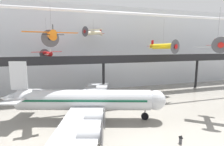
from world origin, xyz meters
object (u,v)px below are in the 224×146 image
(suspended_plane_silver_racer, at_px, (217,45))
(info_sign_pedestal, at_px, (181,140))
(suspended_plane_orange_highwing, at_px, (52,35))
(suspended_plane_cream_biplane, at_px, (93,33))
(suspended_plane_yellow_lowwing, at_px, (163,46))
(airliner_silver_main, at_px, (84,100))
(suspended_plane_red_highwing, at_px, (47,54))

(suspended_plane_silver_racer, distance_m, info_sign_pedestal, 19.42)
(suspended_plane_orange_highwing, bearing_deg, suspended_plane_cream_biplane, -42.61)
(suspended_plane_yellow_lowwing, bearing_deg, suspended_plane_cream_biplane, -131.08)
(suspended_plane_cream_biplane, relative_size, info_sign_pedestal, 5.56)
(suspended_plane_yellow_lowwing, height_order, suspended_plane_orange_highwing, suspended_plane_orange_highwing)
(suspended_plane_orange_highwing, bearing_deg, suspended_plane_silver_racer, -110.89)
(airliner_silver_main, distance_m, suspended_plane_cream_biplane, 21.89)
(suspended_plane_cream_biplane, xyz_separation_m, info_sign_pedestal, (6.34, -28.52, -16.04))
(suspended_plane_silver_racer, xyz_separation_m, suspended_plane_cream_biplane, (-19.08, 21.20, 3.33))
(suspended_plane_red_highwing, bearing_deg, suspended_plane_cream_biplane, -103.44)
(suspended_plane_yellow_lowwing, relative_size, suspended_plane_red_highwing, 0.98)
(suspended_plane_silver_racer, xyz_separation_m, suspended_plane_orange_highwing, (-29.10, 7.52, 1.75))
(suspended_plane_orange_highwing, bearing_deg, suspended_plane_yellow_lowwing, -82.19)
(airliner_silver_main, xyz_separation_m, suspended_plane_yellow_lowwing, (22.00, 10.07, 9.35))
(suspended_plane_red_highwing, height_order, info_sign_pedestal, suspended_plane_red_highwing)
(airliner_silver_main, relative_size, suspended_plane_yellow_lowwing, 3.40)
(airliner_silver_main, bearing_deg, suspended_plane_red_highwing, 129.66)
(suspended_plane_yellow_lowwing, height_order, suspended_plane_cream_biplane, suspended_plane_cream_biplane)
(airliner_silver_main, relative_size, info_sign_pedestal, 26.79)
(airliner_silver_main, height_order, info_sign_pedestal, airliner_silver_main)
(suspended_plane_red_highwing, bearing_deg, suspended_plane_yellow_lowwing, -120.20)
(suspended_plane_cream_biplane, height_order, suspended_plane_orange_highwing, same)
(suspended_plane_silver_racer, distance_m, suspended_plane_orange_highwing, 30.10)
(suspended_plane_silver_racer, bearing_deg, suspended_plane_cream_biplane, -100.67)
(suspended_plane_yellow_lowwing, bearing_deg, airliner_silver_main, -84.37)
(suspended_plane_yellow_lowwing, xyz_separation_m, info_sign_pedestal, (-10.56, -21.65, -12.49))
(suspended_plane_cream_biplane, bearing_deg, suspended_plane_red_highwing, -24.52)
(info_sign_pedestal, bearing_deg, suspended_plane_orange_highwing, 124.72)
(airliner_silver_main, height_order, suspended_plane_cream_biplane, suspended_plane_cream_biplane)
(airliner_silver_main, height_order, suspended_plane_red_highwing, suspended_plane_red_highwing)
(suspended_plane_orange_highwing, xyz_separation_m, info_sign_pedestal, (16.36, -14.84, -14.46))
(airliner_silver_main, distance_m, suspended_plane_orange_highwing, 12.76)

